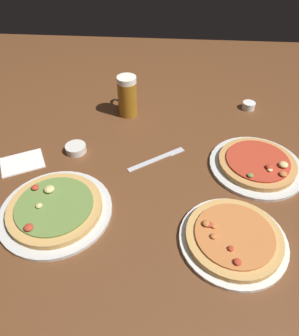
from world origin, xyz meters
The scene contains 9 objects.
ground_plane centered at (0.00, 0.00, -0.01)m, with size 2.40×2.40×0.03m, color brown.
pizza_plate_near centered at (-0.26, -0.19, 0.02)m, with size 0.33×0.33×0.05m.
pizza_plate_far centered at (0.36, 0.05, 0.02)m, with size 0.32×0.32×0.05m.
pizza_plate_side centered at (0.25, -0.26, 0.02)m, with size 0.29×0.29×0.05m.
beer_mug_dark centered at (-0.12, 0.35, 0.08)m, with size 0.08×0.14×0.17m.
ramekin_sauce centered at (-0.27, 0.09, 0.01)m, with size 0.07×0.07×0.03m, color silver.
ramekin_butter centered at (0.39, 0.43, 0.02)m, with size 0.05×0.05×0.03m, color white.
napkin_folded centered at (-0.45, 0.01, 0.00)m, with size 0.14×0.11×0.01m, color white.
knife_right centered at (0.02, 0.07, 0.00)m, with size 0.19×0.15×0.01m.
Camera 1 is at (0.06, -0.76, 0.73)m, focal length 33.42 mm.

